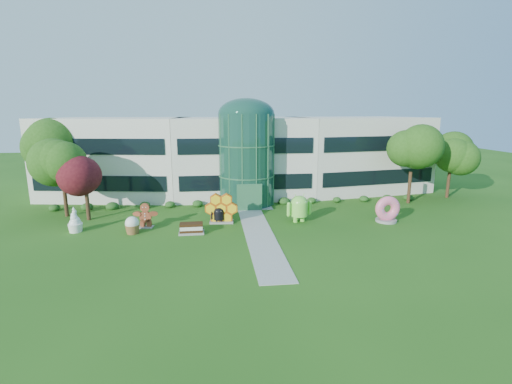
{
  "coord_description": "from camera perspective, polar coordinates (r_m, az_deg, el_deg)",
  "views": [
    {
      "loc": [
        -3.82,
        -27.96,
        10.11
      ],
      "look_at": [
        0.31,
        6.0,
        2.6
      ],
      "focal_mm": 26.0,
      "sensor_mm": 36.0,
      "label": 1
    }
  ],
  "objects": [
    {
      "name": "ground",
      "position": [
        29.98,
        0.8,
        -7.33
      ],
      "size": [
        140.0,
        140.0,
        0.0
      ],
      "primitive_type": "plane",
      "color": "#215114",
      "rests_on": "ground"
    },
    {
      "name": "ice_cream_sandwich",
      "position": [
        31.7,
        -9.91,
        -5.52
      ],
      "size": [
        2.11,
        1.07,
        0.94
      ],
      "primitive_type": null,
      "rotation": [
        0.0,
        0.0,
        0.01
      ],
      "color": "#321D0B",
      "rests_on": "ground"
    },
    {
      "name": "trees_backdrop",
      "position": [
        41.56,
        -1.6,
        4.2
      ],
      "size": [
        52.0,
        8.0,
        8.4
      ],
      "primitive_type": null,
      "color": "#224D13",
      "rests_on": "ground"
    },
    {
      "name": "gingerbread",
      "position": [
        34.06,
        -16.65,
        -3.46
      ],
      "size": [
        2.51,
        1.17,
        2.24
      ],
      "primitive_type": null,
      "rotation": [
        0.0,
        0.0,
        -0.1
      ],
      "color": "brown",
      "rests_on": "ground"
    },
    {
      "name": "froyo",
      "position": [
        35.07,
        -26.12,
        -3.82
      ],
      "size": [
        1.3,
        1.3,
        2.19
      ],
      "primitive_type": null,
      "rotation": [
        0.0,
        0.0,
        0.02
      ],
      "color": "white",
      "rests_on": "ground"
    },
    {
      "name": "cupcake",
      "position": [
        32.88,
        -18.51,
        -4.84
      ],
      "size": [
        1.53,
        1.53,
        1.48
      ],
      "primitive_type": null,
      "rotation": [
        0.0,
        0.0,
        -0.29
      ],
      "color": "white",
      "rests_on": "ground"
    },
    {
      "name": "tree_red",
      "position": [
        38.01,
        -24.69,
        0.45
      ],
      "size": [
        4.0,
        4.0,
        6.0
      ],
      "primitive_type": null,
      "color": "#3F0C14",
      "rests_on": "ground"
    },
    {
      "name": "donut",
      "position": [
        36.41,
        19.5,
        -2.44
      ],
      "size": [
        2.41,
        1.19,
        2.49
      ],
      "primitive_type": null,
      "rotation": [
        0.0,
        0.0,
        0.02
      ],
      "color": "#EC597F",
      "rests_on": "ground"
    },
    {
      "name": "atrium",
      "position": [
        40.48,
        -1.47,
        4.98
      ],
      "size": [
        6.0,
        6.0,
        9.8
      ],
      "primitive_type": "cylinder",
      "color": "#194738",
      "rests_on": "ground"
    },
    {
      "name": "honeycomb",
      "position": [
        34.15,
        -5.35,
        -2.71
      ],
      "size": [
        3.27,
        1.41,
        2.5
      ],
      "primitive_type": null,
      "rotation": [
        0.0,
        0.0,
        -0.09
      ],
      "color": "yellow",
      "rests_on": "ground"
    },
    {
      "name": "building",
      "position": [
        46.44,
        -2.18,
        5.62
      ],
      "size": [
        46.0,
        15.0,
        9.3
      ],
      "primitive_type": null,
      "color": "beige",
      "rests_on": "ground"
    },
    {
      "name": "android_green",
      "position": [
        34.5,
        6.68,
        -2.23
      ],
      "size": [
        2.86,
        2.18,
        2.91
      ],
      "primitive_type": null,
      "rotation": [
        0.0,
        0.0,
        0.2
      ],
      "color": "#79DE47",
      "rests_on": "ground"
    },
    {
      "name": "android_black",
      "position": [
        34.15,
        -5.72,
        -3.37
      ],
      "size": [
        1.55,
        1.04,
        1.75
      ],
      "primitive_type": null,
      "rotation": [
        0.0,
        0.0,
        -0.0
      ],
      "color": "black",
      "rests_on": "ground"
    },
    {
      "name": "walkway",
      "position": [
        31.85,
        0.31,
        -6.09
      ],
      "size": [
        2.4,
        20.0,
        0.04
      ],
      "primitive_type": "cube",
      "color": "#9E9E93",
      "rests_on": "ground"
    }
  ]
}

